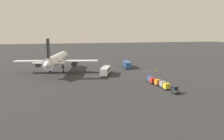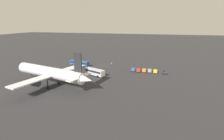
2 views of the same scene
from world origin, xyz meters
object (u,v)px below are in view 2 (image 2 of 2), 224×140
at_px(cargo_cart_yellow, 155,71).
at_px(baggage_tug, 164,72).
at_px(cargo_cart_grey, 150,71).
at_px(airplane, 50,73).
at_px(cargo_cart_red, 139,70).
at_px(shuttle_bus_near, 79,63).
at_px(cargo_cart_orange, 144,70).
at_px(cargo_cart_blue, 133,69).
at_px(shuttle_bus_far, 95,72).
at_px(worker_person, 112,64).

bearing_deg(cargo_cart_yellow, baggage_tug, -176.11).
distance_m(baggage_tug, cargo_cart_grey, 7.51).
bearing_deg(airplane, cargo_cart_red, -122.77).
distance_m(shuttle_bus_near, cargo_cart_grey, 42.46).
height_order(shuttle_bus_near, baggage_tug, shuttle_bus_near).
bearing_deg(baggage_tug, cargo_cart_yellow, 9.52).
bearing_deg(cargo_cart_orange, cargo_cart_blue, -3.35).
bearing_deg(baggage_tug, cargo_cart_blue, 5.07).
bearing_deg(cargo_cart_yellow, shuttle_bus_far, 21.63).
distance_m(shuttle_bus_far, cargo_cart_yellow, 31.45).
bearing_deg(baggage_tug, airplane, 39.73).
bearing_deg(cargo_cart_grey, cargo_cart_blue, -0.25).
distance_m(baggage_tug, cargo_cart_orange, 10.40).
height_order(shuttle_bus_far, cargo_cart_red, shuttle_bus_far).
bearing_deg(baggage_tug, cargo_cart_red, 8.09).
bearing_deg(cargo_cart_yellow, cargo_cart_blue, -2.34).
bearing_deg(worker_person, shuttle_bus_near, 19.41).
bearing_deg(shuttle_bus_far, cargo_cart_grey, -131.58).
xyz_separation_m(worker_person, cargo_cart_orange, (-20.82, 10.58, 0.32)).
distance_m(cargo_cart_yellow, cargo_cart_orange, 5.80).
relative_size(shuttle_bus_near, cargo_cart_red, 6.37).
bearing_deg(cargo_cart_blue, cargo_cart_orange, 176.65).
relative_size(airplane, worker_person, 24.12).
bearing_deg(airplane, cargo_cart_orange, -124.84).
relative_size(airplane, baggage_tug, 16.68).
xyz_separation_m(worker_person, cargo_cart_grey, (-23.72, 10.28, 0.32)).
distance_m(shuttle_bus_far, cargo_cart_blue, 21.38).
relative_size(cargo_cart_grey, cargo_cart_red, 1.00).
distance_m(cargo_cart_grey, cargo_cart_blue, 8.69).
bearing_deg(shuttle_bus_far, worker_person, -72.81).
relative_size(worker_person, cargo_cart_yellow, 0.84).
relative_size(shuttle_bus_near, cargo_cart_orange, 6.37).
distance_m(shuttle_bus_near, cargo_cart_blue, 33.81).
distance_m(baggage_tug, cargo_cart_blue, 16.20).
xyz_separation_m(cargo_cart_orange, cargo_cart_red, (2.90, 0.39, 0.00)).
height_order(worker_person, cargo_cart_orange, cargo_cart_orange).
bearing_deg(airplane, shuttle_bus_far, -107.95).
xyz_separation_m(cargo_cart_yellow, cargo_cart_orange, (5.79, -0.14, 0.00)).
bearing_deg(cargo_cart_grey, shuttle_bus_near, -5.05).
bearing_deg(shuttle_bus_far, cargo_cart_yellow, -134.50).
bearing_deg(worker_person, cargo_cart_yellow, 158.07).
bearing_deg(shuttle_bus_near, cargo_cart_blue, -172.66).
xyz_separation_m(airplane, cargo_cart_blue, (-29.60, -31.15, -4.61)).
xyz_separation_m(airplane, shuttle_bus_far, (-11.96, -19.09, -3.82)).
distance_m(airplane, worker_person, 44.16).
distance_m(airplane, shuttle_bus_near, 35.30).
xyz_separation_m(cargo_cart_yellow, cargo_cart_blue, (11.59, -0.47, 0.00)).
xyz_separation_m(cargo_cart_grey, cargo_cart_orange, (2.90, 0.30, 0.00)).
bearing_deg(shuttle_bus_near, baggage_tug, -170.81).
xyz_separation_m(shuttle_bus_near, cargo_cart_grey, (-42.29, 3.74, -0.72)).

